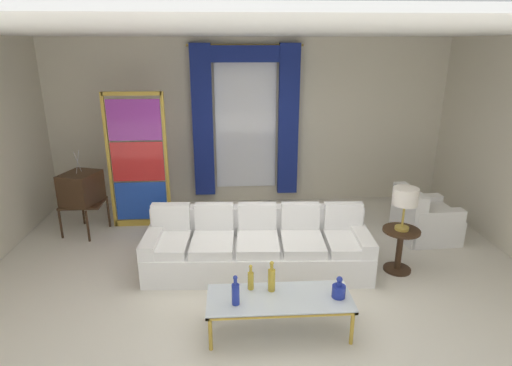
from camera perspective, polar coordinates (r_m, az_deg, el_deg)
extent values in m
plane|color=silver|center=(5.47, 0.67, -13.53)|extent=(16.00, 16.00, 0.00)
cube|color=beige|center=(7.82, -0.95, 8.14)|extent=(8.00, 0.12, 3.00)
cube|color=white|center=(5.44, 0.14, 19.74)|extent=(8.00, 7.60, 0.04)
cube|color=white|center=(7.73, -1.42, 8.40)|extent=(1.10, 0.02, 2.50)
cylinder|color=gold|center=(7.53, -1.47, 18.15)|extent=(2.00, 0.04, 0.04)
cube|color=navy|center=(7.64, -7.22, 8.14)|extent=(0.36, 0.12, 2.70)
cube|color=navy|center=(7.70, 4.41, 8.31)|extent=(0.36, 0.12, 2.70)
cube|color=navy|center=(7.52, -1.46, 17.08)|extent=(1.80, 0.10, 0.28)
cube|color=white|center=(5.66, 0.21, -10.14)|extent=(2.94, 1.04, 0.38)
cube|color=white|center=(5.90, 0.15, -6.71)|extent=(2.91, 0.34, 0.78)
cube|color=white|center=(5.80, 13.95, -8.98)|extent=(0.24, 0.86, 0.56)
cube|color=white|center=(5.76, -13.63, -9.16)|extent=(0.24, 0.86, 0.56)
cube|color=white|center=(5.64, 12.21, -7.85)|extent=(0.57, 0.76, 0.12)
cube|color=white|center=(5.83, 11.68, -4.52)|extent=(0.52, 0.16, 0.40)
cube|color=white|center=(5.54, 6.29, -8.01)|extent=(0.57, 0.76, 0.12)
cube|color=white|center=(5.73, 5.99, -4.62)|extent=(0.52, 0.16, 0.40)
cube|color=white|center=(5.50, 0.22, -8.10)|extent=(0.57, 0.76, 0.12)
cube|color=white|center=(5.70, 0.17, -4.68)|extent=(0.52, 0.16, 0.40)
cube|color=white|center=(5.52, -5.87, -8.09)|extent=(0.57, 0.76, 0.12)
cube|color=white|center=(5.72, -5.67, -4.69)|extent=(0.52, 0.16, 0.40)
cube|color=white|center=(5.60, -11.85, -8.00)|extent=(0.57, 0.76, 0.12)
cube|color=white|center=(5.80, -11.41, -4.65)|extent=(0.52, 0.16, 0.40)
cube|color=silver|center=(4.50, 3.18, -15.27)|extent=(1.49, 0.58, 0.02)
cube|color=gold|center=(4.73, 2.80, -13.68)|extent=(1.49, 0.04, 0.03)
cube|color=gold|center=(4.29, 3.61, -17.47)|extent=(1.49, 0.04, 0.03)
cube|color=gold|center=(4.49, -6.41, -15.74)|extent=(0.04, 0.58, 0.03)
cube|color=gold|center=(4.64, 12.42, -14.85)|extent=(0.04, 0.58, 0.03)
cylinder|color=gold|center=(4.80, -5.95, -15.95)|extent=(0.04, 0.04, 0.38)
cylinder|color=gold|center=(4.94, 11.24, -15.17)|extent=(0.04, 0.04, 0.38)
cylinder|color=gold|center=(4.40, -6.20, -19.59)|extent=(0.04, 0.04, 0.38)
cylinder|color=gold|center=(4.55, 12.86, -18.56)|extent=(0.04, 0.04, 0.38)
cylinder|color=gold|center=(4.53, 2.12, -13.02)|extent=(0.08, 0.08, 0.24)
cylinder|color=gold|center=(4.45, 2.14, -11.35)|extent=(0.03, 0.03, 0.06)
sphere|color=gold|center=(4.43, 2.15, -10.80)|extent=(0.04, 0.04, 0.04)
cylinder|color=navy|center=(4.33, -2.78, -14.82)|extent=(0.08, 0.08, 0.22)
cylinder|color=navy|center=(4.26, -2.81, -13.24)|extent=(0.04, 0.04, 0.06)
sphere|color=navy|center=(4.23, -2.82, -12.67)|extent=(0.05, 0.05, 0.05)
cylinder|color=gold|center=(4.57, -0.72, -13.10)|extent=(0.06, 0.06, 0.19)
cylinder|color=gold|center=(4.50, -0.73, -11.74)|extent=(0.03, 0.03, 0.06)
sphere|color=gold|center=(4.48, -0.73, -11.23)|extent=(0.04, 0.04, 0.04)
cylinder|color=navy|center=(4.54, 11.13, -14.20)|extent=(0.14, 0.14, 0.13)
cylinder|color=navy|center=(4.49, 11.20, -13.23)|extent=(0.05, 0.05, 0.05)
sphere|color=navy|center=(4.46, 11.24, -12.66)|extent=(0.06, 0.06, 0.06)
cube|color=#382314|center=(7.17, -22.34, -2.53)|extent=(0.62, 0.54, 0.03)
cylinder|color=#382314|center=(7.20, -24.94, -4.96)|extent=(0.04, 0.04, 0.50)
cylinder|color=#382314|center=(7.60, -22.38, -3.40)|extent=(0.04, 0.04, 0.50)
cylinder|color=#382314|center=(6.92, -21.81, -5.46)|extent=(0.04, 0.04, 0.50)
cylinder|color=#382314|center=(7.34, -19.33, -3.80)|extent=(0.04, 0.04, 0.50)
cube|color=#382314|center=(7.09, -22.59, -0.61)|extent=(0.63, 0.68, 0.48)
cube|color=black|center=(7.22, -24.12, -0.30)|extent=(0.13, 0.38, 0.30)
cylinder|color=gold|center=(7.22, -24.31, -1.91)|extent=(0.02, 0.04, 0.04)
cylinder|color=gold|center=(7.34, -23.56, -1.50)|extent=(0.02, 0.04, 0.04)
cylinder|color=silver|center=(6.98, -23.01, 2.66)|extent=(0.05, 0.13, 0.34)
cylinder|color=silver|center=(6.98, -23.01, 2.66)|extent=(0.05, 0.13, 0.34)
cube|color=white|center=(7.09, 22.04, -5.34)|extent=(0.84, 0.84, 0.40)
cube|color=white|center=(7.00, 22.28, -3.46)|extent=(0.72, 0.72, 0.10)
cube|color=white|center=(6.88, 19.89, -4.02)|extent=(0.24, 0.81, 0.80)
cube|color=white|center=(7.32, 20.97, -3.71)|extent=(0.74, 0.22, 0.58)
cube|color=white|center=(6.81, 23.38, -5.69)|extent=(0.74, 0.22, 0.58)
cube|color=gold|center=(7.07, -19.26, 2.67)|extent=(0.05, 0.05, 2.20)
cube|color=gold|center=(6.88, -12.03, 2.89)|extent=(0.05, 0.05, 2.20)
cube|color=gold|center=(6.77, -16.49, 11.54)|extent=(0.90, 0.05, 0.06)
cube|color=gold|center=(7.31, -14.99, -5.16)|extent=(0.90, 0.05, 0.10)
cube|color=#1E47B7|center=(7.17, -15.24, -2.35)|extent=(0.82, 0.02, 0.64)
cube|color=red|center=(6.97, -15.70, 2.79)|extent=(0.82, 0.02, 0.64)
cube|color=purple|center=(6.82, -16.18, 8.18)|extent=(0.82, 0.02, 0.64)
cylinder|color=beige|center=(6.93, -12.15, -6.45)|extent=(0.16, 0.16, 0.06)
ellipsoid|color=#17389E|center=(6.88, -12.21, -5.62)|extent=(0.18, 0.32, 0.20)
sphere|color=#17389E|center=(6.97, -12.11, -4.32)|extent=(0.09, 0.09, 0.09)
cone|color=gold|center=(7.02, -12.05, -4.13)|extent=(0.02, 0.04, 0.02)
cone|color=#277751|center=(6.68, -12.49, -5.46)|extent=(0.44, 0.40, 0.50)
cylinder|color=#382314|center=(5.82, 19.09, -6.11)|extent=(0.48, 0.48, 0.03)
cylinder|color=#382314|center=(5.94, 18.80, -8.66)|extent=(0.08, 0.08, 0.55)
cylinder|color=#382314|center=(6.06, 18.53, -10.98)|extent=(0.36, 0.36, 0.03)
cylinder|color=#B29338|center=(5.80, 19.12, -5.79)|extent=(0.18, 0.18, 0.04)
cylinder|color=#B29338|center=(5.73, 19.33, -3.97)|extent=(0.03, 0.03, 0.36)
cylinder|color=silver|center=(5.65, 19.59, -1.71)|extent=(0.32, 0.32, 0.22)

